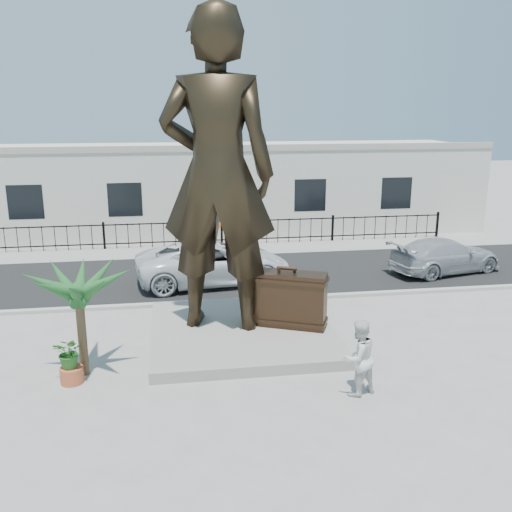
% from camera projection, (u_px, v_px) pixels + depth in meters
% --- Properties ---
extents(ground, '(100.00, 100.00, 0.00)m').
position_uv_depth(ground, '(267.00, 358.00, 15.28)').
color(ground, '#9E9991').
rests_on(ground, ground).
extents(street, '(40.00, 7.00, 0.01)m').
position_uv_depth(street, '(233.00, 273.00, 22.91)').
color(street, black).
rests_on(street, ground).
extents(curb, '(40.00, 0.25, 0.12)m').
position_uv_depth(curb, '(245.00, 300.00, 19.56)').
color(curb, '#A5A399').
rests_on(curb, ground).
extents(far_sidewalk, '(40.00, 2.50, 0.02)m').
position_uv_depth(far_sidewalk, '(223.00, 249.00, 26.73)').
color(far_sidewalk, '#9E9991').
rests_on(far_sidewalk, ground).
extents(plinth, '(5.20, 5.20, 0.30)m').
position_uv_depth(plinth, '(242.00, 332.00, 16.60)').
color(plinth, gray).
rests_on(plinth, ground).
extents(fence, '(22.00, 0.10, 1.20)m').
position_uv_depth(fence, '(222.00, 233.00, 27.34)').
color(fence, black).
rests_on(fence, ground).
extents(building, '(28.00, 7.00, 4.40)m').
position_uv_depth(building, '(214.00, 187.00, 30.94)').
color(building, silver).
rests_on(building, ground).
extents(statue, '(3.65, 2.86, 8.83)m').
position_uv_depth(statue, '(217.00, 174.00, 15.70)').
color(statue, black).
rests_on(statue, plinth).
extents(suitcase, '(2.38, 1.60, 1.61)m').
position_uv_depth(suitcase, '(286.00, 299.00, 16.54)').
color(suitcase, black).
rests_on(suitcase, plinth).
extents(tourist, '(1.09, 0.98, 1.83)m').
position_uv_depth(tourist, '(358.00, 358.00, 13.16)').
color(tourist, silver).
rests_on(tourist, ground).
extents(car_white, '(6.03, 3.30, 1.60)m').
position_uv_depth(car_white, '(213.00, 262.00, 21.49)').
color(car_white, silver).
rests_on(car_white, street).
extents(car_silver, '(5.03, 3.01, 1.37)m').
position_uv_depth(car_silver, '(445.00, 255.00, 22.89)').
color(car_silver, '#A7A9AC').
rests_on(car_silver, street).
extents(worker, '(1.27, 0.74, 1.95)m').
position_uv_depth(worker, '(228.00, 227.00, 26.83)').
color(worker, '#E9540C').
rests_on(worker, far_sidewalk).
extents(palm_tree, '(1.80, 1.80, 3.20)m').
position_uv_depth(palm_tree, '(85.00, 373.00, 14.39)').
color(palm_tree, '#1B4C1F').
rests_on(palm_tree, ground).
extents(planter, '(0.56, 0.56, 0.40)m').
position_uv_depth(planter, '(72.00, 375.00, 13.87)').
color(planter, '#B0502E').
rests_on(planter, ground).
extents(shrub, '(0.89, 0.84, 0.80)m').
position_uv_depth(shrub, '(70.00, 352.00, 13.72)').
color(shrub, '#245B1D').
rests_on(shrub, planter).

